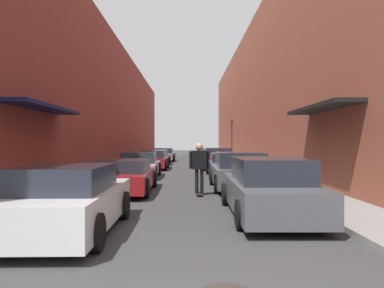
{
  "coord_description": "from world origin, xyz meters",
  "views": [
    {
      "loc": [
        0.15,
        -2.6,
        1.74
      ],
      "look_at": [
        0.32,
        11.4,
        1.69
      ],
      "focal_mm": 35.0,
      "sensor_mm": 36.0,
      "label": 1
    }
  ],
  "objects_px": {
    "parked_car_right_3": "(217,159)",
    "traffic_light": "(232,136)",
    "parked_car_left_0": "(67,200)",
    "parked_car_left_1": "(125,176)",
    "parked_car_right_4": "(211,157)",
    "parked_car_left_3": "(154,160)",
    "parked_car_left_5": "(164,155)",
    "parked_car_left_4": "(157,157)",
    "parked_car_right_1": "(239,171)",
    "skateboarder": "(199,163)",
    "parked_car_right_2": "(227,165)",
    "parked_car_right_0": "(268,188)",
    "parked_car_left_2": "(140,165)"
  },
  "relations": [
    {
      "from": "parked_car_right_0",
      "to": "skateboarder",
      "type": "relative_size",
      "value": 2.77
    },
    {
      "from": "parked_car_left_3",
      "to": "parked_car_right_2",
      "type": "relative_size",
      "value": 0.92
    },
    {
      "from": "parked_car_left_5",
      "to": "parked_car_right_0",
      "type": "distance_m",
      "value": 26.57
    },
    {
      "from": "parked_car_left_2",
      "to": "parked_car_left_5",
      "type": "distance_m",
      "value": 16.32
    },
    {
      "from": "parked_car_left_4",
      "to": "parked_car_right_2",
      "type": "distance_m",
      "value": 11.46
    },
    {
      "from": "parked_car_left_4",
      "to": "traffic_light",
      "type": "xyz_separation_m",
      "value": [
        6.2,
        2.33,
        1.78
      ]
    },
    {
      "from": "parked_car_right_1",
      "to": "parked_car_right_4",
      "type": "bearing_deg",
      "value": 90.12
    },
    {
      "from": "traffic_light",
      "to": "parked_car_left_0",
      "type": "bearing_deg",
      "value": -103.81
    },
    {
      "from": "parked_car_right_4",
      "to": "parked_car_left_2",
      "type": "bearing_deg",
      "value": -111.15
    },
    {
      "from": "parked_car_right_4",
      "to": "traffic_light",
      "type": "bearing_deg",
      "value": 48.55
    },
    {
      "from": "parked_car_right_2",
      "to": "parked_car_left_2",
      "type": "bearing_deg",
      "value": -174.89
    },
    {
      "from": "parked_car_left_1",
      "to": "parked_car_right_2",
      "type": "xyz_separation_m",
      "value": [
        4.25,
        6.08,
        0.03
      ]
    },
    {
      "from": "parked_car_left_1",
      "to": "parked_car_left_0",
      "type": "bearing_deg",
      "value": -91.03
    },
    {
      "from": "parked_car_left_4",
      "to": "parked_car_left_0",
      "type": "bearing_deg",
      "value": -89.79
    },
    {
      "from": "parked_car_right_3",
      "to": "traffic_light",
      "type": "distance_m",
      "value": 7.97
    },
    {
      "from": "parked_car_right_2",
      "to": "skateboarder",
      "type": "distance_m",
      "value": 7.1
    },
    {
      "from": "parked_car_right_2",
      "to": "parked_car_right_4",
      "type": "bearing_deg",
      "value": 90.72
    },
    {
      "from": "parked_car_right_2",
      "to": "skateboarder",
      "type": "xyz_separation_m",
      "value": [
        -1.66,
        -6.89,
        0.46
      ]
    },
    {
      "from": "parked_car_left_5",
      "to": "traffic_light",
      "type": "distance_m",
      "value": 6.96
    },
    {
      "from": "parked_car_left_0",
      "to": "parked_car_right_3",
      "type": "height_order",
      "value": "parked_car_right_3"
    },
    {
      "from": "parked_car_right_1",
      "to": "parked_car_left_1",
      "type": "bearing_deg",
      "value": -167.57
    },
    {
      "from": "skateboarder",
      "to": "traffic_light",
      "type": "bearing_deg",
      "value": 80.2
    },
    {
      "from": "parked_car_left_5",
      "to": "parked_car_right_0",
      "type": "bearing_deg",
      "value": -81.06
    },
    {
      "from": "parked_car_right_3",
      "to": "parked_car_right_0",
      "type": "bearing_deg",
      "value": -90.18
    },
    {
      "from": "parked_car_left_1",
      "to": "parked_car_right_4",
      "type": "distance_m",
      "value": 17.32
    },
    {
      "from": "parked_car_left_2",
      "to": "parked_car_right_2",
      "type": "relative_size",
      "value": 0.92
    },
    {
      "from": "parked_car_left_0",
      "to": "parked_car_left_4",
      "type": "height_order",
      "value": "parked_car_left_0"
    },
    {
      "from": "parked_car_left_0",
      "to": "skateboarder",
      "type": "distance_m",
      "value": 5.78
    },
    {
      "from": "parked_car_left_2",
      "to": "skateboarder",
      "type": "relative_size",
      "value": 2.4
    },
    {
      "from": "parked_car_left_3",
      "to": "parked_car_right_3",
      "type": "bearing_deg",
      "value": 0.62
    },
    {
      "from": "parked_car_left_1",
      "to": "parked_car_left_3",
      "type": "xyz_separation_m",
      "value": [
        -0.01,
        11.36,
        0.04
      ]
    },
    {
      "from": "skateboarder",
      "to": "parked_car_left_3",
      "type": "bearing_deg",
      "value": 102.09
    },
    {
      "from": "parked_car_right_1",
      "to": "skateboarder",
      "type": "distance_m",
      "value": 2.36
    },
    {
      "from": "parked_car_left_4",
      "to": "traffic_light",
      "type": "relative_size",
      "value": 1.29
    },
    {
      "from": "skateboarder",
      "to": "parked_car_right_3",
      "type": "bearing_deg",
      "value": 82.65
    },
    {
      "from": "parked_car_right_1",
      "to": "parked_car_right_3",
      "type": "height_order",
      "value": "parked_car_right_3"
    },
    {
      "from": "parked_car_right_4",
      "to": "parked_car_right_1",
      "type": "bearing_deg",
      "value": -89.88
    },
    {
      "from": "parked_car_right_4",
      "to": "parked_car_left_1",
      "type": "bearing_deg",
      "value": -103.74
    },
    {
      "from": "parked_car_right_1",
      "to": "parked_car_left_4",
      "type": "bearing_deg",
      "value": 105.41
    },
    {
      "from": "parked_car_left_3",
      "to": "parked_car_left_5",
      "type": "bearing_deg",
      "value": 90.0
    },
    {
      "from": "parked_car_right_4",
      "to": "parked_car_left_3",
      "type": "bearing_deg",
      "value": -127.04
    },
    {
      "from": "parked_car_right_1",
      "to": "traffic_light",
      "type": "relative_size",
      "value": 1.19
    },
    {
      "from": "parked_car_left_5",
      "to": "parked_car_right_2",
      "type": "relative_size",
      "value": 0.94
    },
    {
      "from": "parked_car_left_4",
      "to": "parked_car_right_3",
      "type": "height_order",
      "value": "parked_car_right_3"
    },
    {
      "from": "parked_car_left_4",
      "to": "parked_car_right_4",
      "type": "relative_size",
      "value": 1.0
    },
    {
      "from": "parked_car_left_4",
      "to": "parked_car_right_3",
      "type": "relative_size",
      "value": 1.02
    },
    {
      "from": "parked_car_left_3",
      "to": "parked_car_left_4",
      "type": "distance_m",
      "value": 5.29
    },
    {
      "from": "parked_car_right_4",
      "to": "skateboarder",
      "type": "xyz_separation_m",
      "value": [
        -1.52,
        -17.64,
        0.44
      ]
    },
    {
      "from": "parked_car_left_5",
      "to": "parked_car_right_4",
      "type": "height_order",
      "value": "parked_car_right_4"
    },
    {
      "from": "parked_car_left_4",
      "to": "parked_car_left_5",
      "type": "relative_size",
      "value": 1.1
    }
  ]
}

